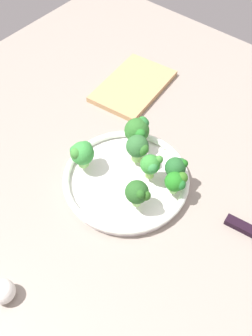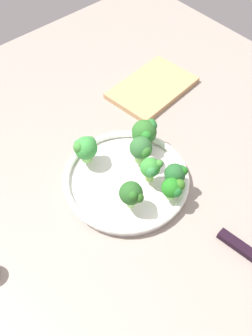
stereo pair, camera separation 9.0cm
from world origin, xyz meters
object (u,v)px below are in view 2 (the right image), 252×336
at_px(broccoli_floret_5, 145,132).
at_px(broccoli_floret_1, 176,174).
at_px(broccoli_floret_2, 172,189).
at_px(broccoli_floret_3, 151,168).
at_px(broccoli_floret_6, 85,148).
at_px(bowl, 126,180).
at_px(broccoli_floret_4, 141,149).
at_px(cutting_board, 152,88).
at_px(broccoli_floret_0, 132,194).

bearing_deg(broccoli_floret_5, broccoli_floret_1, -104.66).
relative_size(broccoli_floret_2, broccoli_floret_3, 0.89).
xyz_separation_m(broccoli_floret_5, broccoli_floret_6, (-0.14, 0.05, 0.00)).
relative_size(bowl, broccoli_floret_6, 4.39).
distance_m(bowl, broccoli_floret_2, 0.13).
relative_size(broccoli_floret_1, broccoli_floret_5, 0.92).
bearing_deg(broccoli_floret_1, broccoli_floret_2, -146.41).
xyz_separation_m(broccoli_floret_1, broccoli_floret_4, (-0.01, 0.10, 0.00)).
distance_m(bowl, broccoli_floret_4, 0.08).
bearing_deg(broccoli_floret_4, cutting_board, 40.69).
xyz_separation_m(broccoli_floret_2, broccoli_floret_3, (0.00, 0.07, 0.01)).
xyz_separation_m(broccoli_floret_0, broccoli_floret_5, (0.15, 0.12, -0.01)).
xyz_separation_m(bowl, broccoli_floret_1, (0.07, -0.09, 0.05)).
xyz_separation_m(broccoli_floret_6, cutting_board, (0.31, 0.10, -0.06)).
xyz_separation_m(broccoli_floret_5, cutting_board, (0.17, 0.15, -0.06)).
bearing_deg(broccoli_floret_5, broccoli_floret_3, -126.14).
relative_size(broccoli_floret_1, cutting_board, 0.26).
distance_m(broccoli_floret_3, cutting_board, 0.35).
height_order(bowl, broccoli_floret_1, broccoli_floret_1).
xyz_separation_m(broccoli_floret_0, broccoli_floret_6, (0.01, 0.17, -0.00)).
distance_m(broccoli_floret_4, broccoli_floret_6, 0.13).
relative_size(broccoli_floret_3, broccoli_floret_6, 0.96).
relative_size(bowl, broccoli_floret_3, 4.56).
distance_m(broccoli_floret_5, broccoli_floret_6, 0.15).
relative_size(broccoli_floret_1, broccoli_floret_6, 0.93).
xyz_separation_m(broccoli_floret_1, broccoli_floret_2, (-0.03, -0.02, -0.00)).
bearing_deg(broccoli_floret_4, broccoli_floret_3, -110.07).
bearing_deg(broccoli_floret_0, cutting_board, 39.97).
bearing_deg(broccoli_floret_4, bowl, -168.26).
bearing_deg(bowl, broccoli_floret_6, 109.84).
xyz_separation_m(broccoli_floret_2, broccoli_floret_5, (0.07, 0.16, 0.00)).
bearing_deg(broccoli_floret_6, broccoli_floret_1, -61.39).
distance_m(broccoli_floret_0, broccoli_floret_4, 0.13).
bearing_deg(bowl, cutting_board, 35.97).
bearing_deg(broccoli_floret_3, broccoli_floret_1, -56.21).
bearing_deg(broccoli_floret_1, broccoli_floret_6, 118.61).
distance_m(broccoli_floret_3, broccoli_floret_6, 0.16).
xyz_separation_m(broccoli_floret_1, broccoli_floret_5, (0.04, 0.14, -0.00)).
bearing_deg(broccoli_floret_2, broccoli_floret_3, 88.67).
distance_m(bowl, broccoli_floret_1, 0.12).
bearing_deg(broccoli_floret_0, broccoli_floret_5, 38.27).
height_order(bowl, broccoli_floret_4, broccoli_floret_4).
relative_size(bowl, broccoli_floret_0, 4.21).
bearing_deg(broccoli_floret_2, broccoli_floret_1, 33.59).
bearing_deg(broccoli_floret_2, cutting_board, 52.30).
xyz_separation_m(broccoli_floret_3, cutting_board, (0.24, 0.24, -0.06)).
relative_size(broccoli_floret_4, broccoli_floret_6, 1.06).
bearing_deg(cutting_board, broccoli_floret_1, -125.68).
height_order(broccoli_floret_0, broccoli_floret_2, broccoli_floret_0).
height_order(broccoli_floret_3, broccoli_floret_6, broccoli_floret_6).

